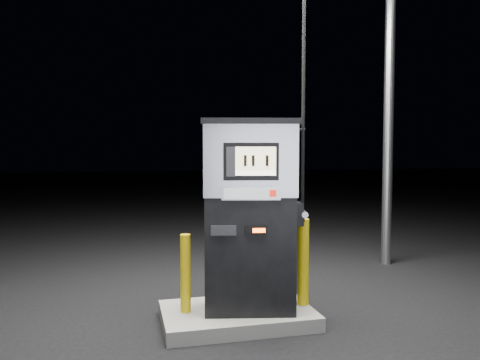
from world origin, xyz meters
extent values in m
plane|color=black|center=(0.00, 0.00, 0.00)|extent=(80.00, 80.00, 0.00)
cube|color=#63635E|center=(0.00, 0.00, 0.07)|extent=(1.60, 1.00, 0.15)
cylinder|color=gray|center=(3.00, 2.00, 2.25)|extent=(0.16, 0.16, 4.50)
cube|color=black|center=(0.12, -0.05, 0.76)|extent=(1.02, 0.72, 1.22)
cube|color=#AEAEB6|center=(0.12, -0.05, 1.74)|extent=(1.05, 0.74, 0.73)
cube|color=black|center=(0.12, -0.05, 2.14)|extent=(1.09, 0.79, 0.06)
cube|color=black|center=(0.06, -0.33, 1.74)|extent=(0.54, 0.14, 0.37)
cube|color=beige|center=(0.10, -0.36, 1.77)|extent=(0.39, 0.09, 0.24)
cube|color=white|center=(0.10, -0.36, 1.62)|extent=(0.39, 0.09, 0.05)
cube|color=#AEAEB6|center=(0.06, -0.33, 1.42)|extent=(0.58, 0.15, 0.14)
cube|color=#929499|center=(0.06, -0.35, 1.42)|extent=(0.53, 0.12, 0.10)
cube|color=red|center=(0.27, -0.40, 1.42)|extent=(0.07, 0.02, 0.07)
cube|color=black|center=(0.11, -0.34, 1.05)|extent=(0.21, 0.06, 0.09)
cube|color=#FF4E0C|center=(0.14, -0.36, 1.05)|extent=(0.13, 0.03, 0.04)
cube|color=black|center=(-0.21, -0.27, 1.05)|extent=(0.25, 0.08, 0.10)
cube|color=black|center=(0.62, -0.16, 1.18)|extent=(0.13, 0.19, 0.24)
cylinder|color=gray|center=(0.68, -0.17, 1.18)|extent=(0.11, 0.23, 0.07)
cylinder|color=black|center=(0.65, -0.22, 2.82)|extent=(0.04, 0.04, 3.04)
cylinder|color=gold|center=(-0.55, 0.04, 0.56)|extent=(0.15, 0.15, 0.82)
cylinder|color=gold|center=(0.74, -0.03, 0.63)|extent=(0.15, 0.15, 0.95)
camera|label=1|loc=(-1.16, -4.79, 1.83)|focal=35.00mm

